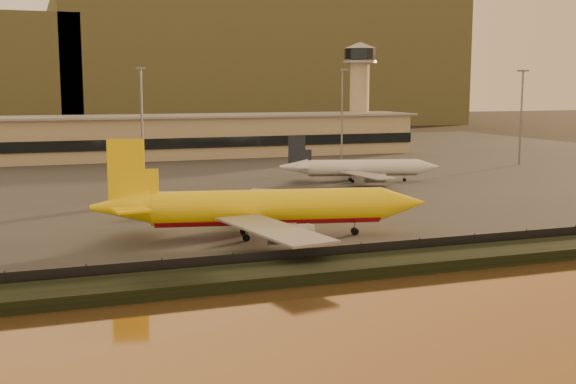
{
  "coord_description": "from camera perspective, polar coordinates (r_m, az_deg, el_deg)",
  "views": [
    {
      "loc": [
        -35.09,
        -89.88,
        21.09
      ],
      "look_at": [
        1.65,
        12.0,
        5.3
      ],
      "focal_mm": 45.0,
      "sensor_mm": 36.0,
      "label": 1
    }
  ],
  "objects": [
    {
      "name": "gse_vehicle_yellow",
      "position": [
        131.05,
        5.19,
        -0.46
      ],
      "size": [
        4.61,
        2.17,
        2.05
      ],
      "primitive_type": "cube",
      "rotation": [
        0.0,
        0.0,
        -0.03
      ],
      "color": "yellow",
      "rests_on": "tarmac"
    },
    {
      "name": "dhl_cargo_jet",
      "position": [
        100.51,
        -2.02,
        -1.28
      ],
      "size": [
        46.67,
        45.01,
        14.01
      ],
      "rotation": [
        0.0,
        0.0,
        -0.2
      ],
      "color": "yellow",
      "rests_on": "tarmac"
    },
    {
      "name": "terminal_building",
      "position": [
        216.91,
        -14.38,
        4.11
      ],
      "size": [
        202.0,
        25.0,
        12.6
      ],
      "color": "tan",
      "rests_on": "tarmac"
    },
    {
      "name": "tarmac",
      "position": [
        189.34,
        -9.03,
        1.83
      ],
      "size": [
        320.0,
        220.0,
        0.2
      ],
      "primitive_type": "cube",
      "color": "#2D2D2D",
      "rests_on": "ground"
    },
    {
      "name": "distant_hills",
      "position": [
        430.24,
        -18.16,
        9.26
      ],
      "size": [
        470.0,
        160.0,
        70.0
      ],
      "color": "brown",
      "rests_on": "ground"
    },
    {
      "name": "control_tower",
      "position": [
        244.6,
        5.67,
        8.39
      ],
      "size": [
        11.2,
        11.2,
        35.5
      ],
      "color": "tan",
      "rests_on": "tarmac"
    },
    {
      "name": "white_narrowbody_jet",
      "position": [
        160.68,
        5.71,
        1.89
      ],
      "size": [
        35.36,
        33.79,
        10.3
      ],
      "rotation": [
        0.0,
        0.0,
        -0.26
      ],
      "color": "silver",
      "rests_on": "tarmac"
    },
    {
      "name": "perimeter_fence",
      "position": [
        86.79,
        4.6,
        -4.91
      ],
      "size": [
        300.0,
        0.05,
        2.2
      ],
      "primitive_type": "cube",
      "color": "black",
      "rests_on": "tarmac"
    },
    {
      "name": "apron_light_masts",
      "position": [
        172.4,
        -2.95,
        6.49
      ],
      "size": [
        152.2,
        12.2,
        25.4
      ],
      "color": "slate",
      "rests_on": "tarmac"
    },
    {
      "name": "ground",
      "position": [
        98.76,
        1.46,
        -4.04
      ],
      "size": [
        900.0,
        900.0,
        0.0
      ],
      "primitive_type": "plane",
      "color": "black",
      "rests_on": "ground"
    },
    {
      "name": "gse_vehicle_white",
      "position": [
        122.78,
        -7.48,
        -1.13
      ],
      "size": [
        4.58,
        3.35,
        1.88
      ],
      "primitive_type": "cube",
      "rotation": [
        0.0,
        0.0,
        -0.4
      ],
      "color": "silver",
      "rests_on": "tarmac"
    },
    {
      "name": "embankment",
      "position": [
        83.41,
        5.73,
        -5.89
      ],
      "size": [
        320.0,
        7.0,
        1.4
      ],
      "primitive_type": "cube",
      "color": "black",
      "rests_on": "ground"
    }
  ]
}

